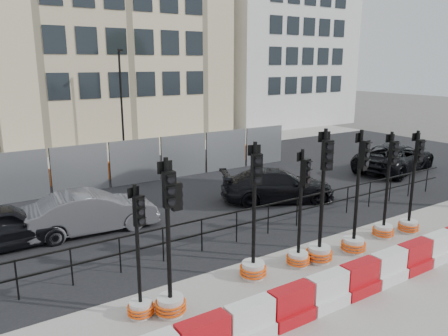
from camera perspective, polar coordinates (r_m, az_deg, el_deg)
ground at (r=13.11m, az=9.08°, el=-10.21°), size 120.00×120.00×0.00m
sidewalk_near at (r=11.31m, az=19.67°, el=-14.87°), size 40.00×6.00×0.02m
road at (r=18.54m, az=-5.57°, el=-2.88°), size 40.00×14.00×0.03m
sidewalk_far at (r=26.63m, az=-14.64°, el=1.79°), size 40.00×4.00×0.02m
building_cream at (r=32.63m, az=-15.73°, el=19.70°), size 15.00×10.06×18.00m
building_white at (r=39.86m, az=6.37°, el=17.46°), size 12.00×9.06×16.00m
kerb_railing at (r=13.70m, az=5.81°, el=-5.95°), size 18.00×0.04×1.00m
heras_fencing at (r=21.11m, az=-7.88°, el=0.88°), size 14.33×1.72×2.00m
lamp_post_far at (r=25.39m, az=-13.24°, el=8.65°), size 0.12×0.56×6.00m
barrier_row at (r=11.26m, az=18.99°, el=-12.92°), size 14.65×0.50×0.80m
traffic_signal_a at (r=9.64m, az=-10.89°, el=-15.49°), size 0.58×0.58×2.92m
traffic_signal_b at (r=9.51m, az=-7.01°, el=-14.27°), size 0.68×0.68×3.45m
traffic_signal_c at (r=10.98m, az=3.88°, el=-10.84°), size 0.68×0.68×3.47m
traffic_signal_d at (r=11.73m, az=9.83°, el=-9.17°), size 0.62×0.62×3.16m
traffic_signal_e at (r=12.06m, az=12.47°, el=-8.66°), size 0.72×0.72×3.64m
traffic_signal_f at (r=12.85m, az=16.80°, el=-7.11°), size 0.69×0.69×3.52m
traffic_signal_g at (r=14.27m, az=20.26°, el=-5.98°), size 0.65×0.65×3.29m
traffic_signal_h at (r=14.97m, az=23.13°, el=-5.35°), size 0.64×0.64×3.27m
car_a at (r=14.17m, az=-26.86°, el=-6.87°), size 1.57×3.85×1.31m
car_b at (r=14.48m, az=-16.87°, el=-5.48°), size 1.97×4.25×1.34m
car_c at (r=17.00m, az=7.02°, el=-2.26°), size 5.13×5.75×1.27m
car_d at (r=23.09m, az=21.45°, el=1.27°), size 4.25×5.94×1.40m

